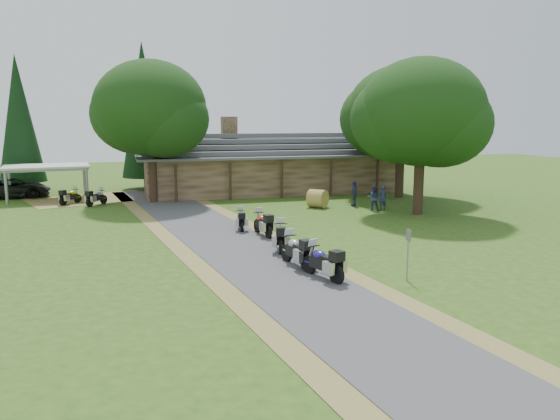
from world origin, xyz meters
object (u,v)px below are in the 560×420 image
object	(u,v)px
lodge	(267,162)
motorcycle_carport_b	(97,197)
motorcycle_row_b	(296,249)
motorcycle_row_a	(323,261)
motorcycle_row_e	(241,219)
car_dark_suv	(12,183)
hay_bale	(317,199)
motorcycle_row_d	(263,222)
carport	(48,182)
motorcycle_row_c	(281,235)
motorcycle_carport_a	(70,196)

from	to	relation	value
lodge	motorcycle_carport_b	size ratio (longest dim) A/B	11.77
motorcycle_row_b	motorcycle_carport_b	xyz separation A→B (m)	(-8.68, 19.16, -0.11)
motorcycle_row_a	motorcycle_row_e	xyz separation A→B (m)	(-1.07, 10.00, -0.11)
motorcycle_carport_b	lodge	bearing A→B (deg)	-34.10
lodge	motorcycle_row_e	distance (m)	16.55
car_dark_suv	hay_bale	xyz separation A→B (m)	(21.01, -10.75, -0.51)
motorcycle_row_d	motorcycle_carport_b	world-z (taller)	motorcycle_row_d
motorcycle_row_e	motorcycle_carport_b	bearing A→B (deg)	43.50
car_dark_suv	motorcycle_row_d	xyz separation A→B (m)	(15.19, -18.52, -0.44)
motorcycle_row_e	hay_bale	xyz separation A→B (m)	(6.60, 5.99, 0.02)
carport	motorcycle_carport_b	xyz separation A→B (m)	(3.63, -3.90, -0.68)
motorcycle_carport_b	motorcycle_row_d	bearing A→B (deg)	-107.62
motorcycle_row_a	motorcycle_row_c	xyz separation A→B (m)	(-0.28, 4.84, -0.00)
car_dark_suv	motorcycle_carport_b	size ratio (longest dim) A/B	3.25
motorcycle_row_a	motorcycle_row_c	bearing A→B (deg)	-15.81
motorcycle_row_a	motorcycle_carport_b	size ratio (longest dim) A/B	1.14
motorcycle_row_d	motorcycle_carport_a	xyz separation A→B (m)	(-10.65, 13.98, -0.07)
motorcycle_row_b	motorcycle_row_e	size ratio (longest dim) A/B	1.21
carport	hay_bale	distance (m)	20.40
lodge	motorcycle_carport_a	distance (m)	15.81
lodge	carport	distance (m)	17.20
motorcycle_row_e	motorcycle_row_c	bearing A→B (deg)	-163.59
motorcycle_row_b	motorcycle_row_c	xyz separation A→B (m)	(0.14, 2.86, -0.02)
motorcycle_row_b	motorcycle_row_c	world-z (taller)	motorcycle_row_b
motorcycle_row_d	motorcycle_carport_a	size ratio (longest dim) A/B	1.12
motorcycle_row_b	car_dark_suv	bearing A→B (deg)	19.95
motorcycle_row_a	hay_bale	bearing A→B (deg)	-38.23
lodge	motorcycle_row_b	xyz separation A→B (m)	(-4.84, -23.52, -1.72)
car_dark_suv	motorcycle_row_e	size ratio (longest dim) A/B	3.36
motorcycle_row_d	motorcycle_row_e	world-z (taller)	motorcycle_row_d
hay_bale	motorcycle_row_d	bearing A→B (deg)	-126.80
motorcycle_carport_a	motorcycle_row_c	bearing A→B (deg)	-109.90
carport	motorcycle_row_b	bearing A→B (deg)	-68.61
motorcycle_row_b	lodge	bearing A→B (deg)	-22.97
motorcycle_row_d	motorcycle_row_e	size ratio (longest dim) A/B	1.15
motorcycle_row_c	lodge	bearing A→B (deg)	2.10
motorcycle_carport_a	motorcycle_carport_b	xyz separation A→B (m)	(1.83, -1.06, 0.00)
car_dark_suv	motorcycle_carport_a	xyz separation A→B (m)	(4.54, -4.54, -0.51)
motorcycle_row_d	hay_bale	xyz separation A→B (m)	(5.82, 7.77, -0.07)
motorcycle_row_a	motorcycle_row_b	xyz separation A→B (m)	(-0.43, 1.97, 0.02)
motorcycle_row_a	motorcycle_row_b	world-z (taller)	motorcycle_row_b
motorcycle_row_d	motorcycle_carport_b	bearing A→B (deg)	26.68
motorcycle_carport_a	motorcycle_row_d	bearing A→B (deg)	-104.13
carport	motorcycle_row_c	bearing A→B (deg)	-65.05
hay_bale	carport	bearing A→B (deg)	153.66
carport	motorcycle_row_b	xyz separation A→B (m)	(12.31, -23.07, -0.57)
carport	motorcycle_carport_a	xyz separation A→B (m)	(1.80, -2.84, -0.68)
car_dark_suv	motorcycle_row_d	bearing A→B (deg)	-143.83
motorcycle_row_e	lodge	bearing A→B (deg)	-11.81
lodge	motorcycle_row_a	distance (m)	25.94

